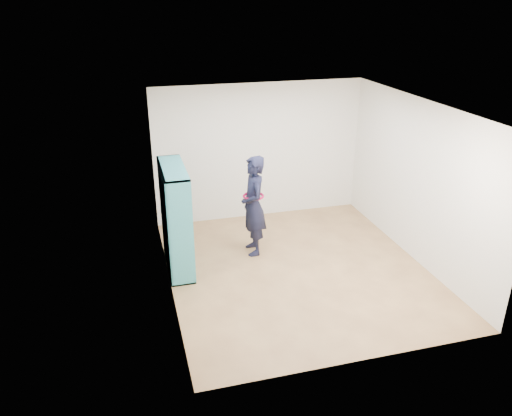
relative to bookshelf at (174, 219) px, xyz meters
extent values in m
plane|color=brown|center=(1.83, -0.61, -0.83)|extent=(4.50, 4.50, 0.00)
plane|color=white|center=(1.83, -0.61, 1.77)|extent=(4.50, 4.50, 0.00)
cube|color=silver|center=(-0.17, -0.61, 0.47)|extent=(0.02, 4.50, 2.60)
cube|color=silver|center=(3.83, -0.61, 0.47)|extent=(0.02, 4.50, 2.60)
cube|color=silver|center=(1.83, 1.64, 0.47)|extent=(4.00, 0.02, 2.60)
cube|color=silver|center=(1.83, -2.86, 0.47)|extent=(4.00, 0.02, 2.60)
cube|color=teal|center=(0.03, -0.61, 0.01)|extent=(0.37, 0.03, 1.68)
cube|color=teal|center=(0.03, 0.62, 0.01)|extent=(0.37, 0.03, 1.68)
cube|color=teal|center=(0.03, 0.01, -0.82)|extent=(0.37, 1.26, 0.03)
cube|color=teal|center=(0.03, 0.01, 0.84)|extent=(0.37, 1.26, 0.03)
cube|color=teal|center=(-0.14, 0.01, 0.01)|extent=(0.03, 1.26, 1.68)
cube|color=teal|center=(0.03, -0.19, 0.01)|extent=(0.34, 0.03, 1.63)
cube|color=teal|center=(0.03, 0.21, 0.01)|extent=(0.34, 0.03, 1.63)
cube|color=teal|center=(0.03, 0.01, -0.40)|extent=(0.34, 1.21, 0.03)
cube|color=teal|center=(0.03, 0.01, 0.01)|extent=(0.34, 1.21, 0.03)
cube|color=teal|center=(0.03, 0.01, 0.42)|extent=(0.34, 1.21, 0.03)
cube|color=beige|center=(0.05, -0.40, -0.76)|extent=(0.23, 0.15, 0.06)
cube|color=black|center=(0.06, -0.46, -0.27)|extent=(0.19, 0.17, 0.23)
cube|color=maroon|center=(0.06, -0.46, 0.17)|extent=(0.19, 0.17, 0.29)
cube|color=silver|center=(0.05, -0.40, 0.48)|extent=(0.23, 0.15, 0.09)
cube|color=navy|center=(0.06, -0.06, -0.66)|extent=(0.19, 0.17, 0.26)
cube|color=brown|center=(0.06, -0.06, -0.25)|extent=(0.19, 0.17, 0.26)
cube|color=#BFB28C|center=(0.05, 0.00, 0.07)|extent=(0.23, 0.15, 0.09)
cube|color=#26594C|center=(0.06, -0.06, 0.57)|extent=(0.19, 0.17, 0.27)
cube|color=beige|center=(0.06, 0.35, -0.67)|extent=(0.19, 0.17, 0.24)
cube|color=black|center=(0.05, 0.40, -0.35)|extent=(0.23, 0.15, 0.06)
cube|color=maroon|center=(0.06, 0.35, 0.17)|extent=(0.19, 0.17, 0.29)
cube|color=silver|center=(0.06, 0.35, 0.57)|extent=(0.19, 0.17, 0.29)
imported|color=black|center=(1.32, 0.16, 0.02)|extent=(0.42, 0.63, 1.70)
torus|color=#AA0D40|center=(1.32, 0.16, 0.19)|extent=(0.36, 0.36, 0.04)
cube|color=silver|center=(1.19, 0.23, 0.13)|extent=(0.01, 0.11, 0.14)
cube|color=black|center=(1.19, 0.23, 0.13)|extent=(0.01, 0.11, 0.13)
camera|label=1|loc=(-0.63, -7.14, 3.22)|focal=35.00mm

